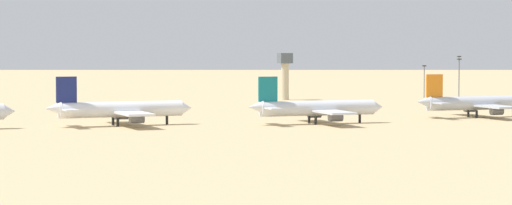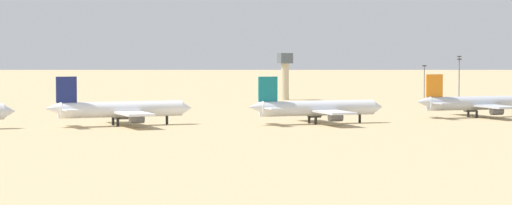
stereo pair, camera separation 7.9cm
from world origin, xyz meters
TOP-DOWN VIEW (x-y plane):
  - ground at (0.00, 0.00)m, footprint 4000.00×4000.00m
  - ridge_center at (509.65, 921.48)m, footprint 390.13×239.65m
  - parked_jet_navy_1 at (-58.05, 12.51)m, footprint 42.24×35.54m
  - parked_jet_teal_2 at (-3.14, 2.01)m, footprint 41.35×34.55m
  - parked_jet_orange_3 at (54.54, 12.62)m, footprint 41.08×34.36m
  - control_tower at (35.71, 135.38)m, footprint 5.20×5.20m
  - light_pole_west at (119.29, 140.79)m, footprint 1.80×0.50m
  - light_pole_mid at (96.62, 99.61)m, footprint 1.80×0.50m
  - light_pole_east at (97.70, 131.82)m, footprint 1.80×0.50m

SIDE VIEW (x-z plane):
  - ground at x=0.00m, z-range 0.00..0.00m
  - parked_jet_orange_3 at x=54.54m, z-range -2.34..11.27m
  - parked_jet_teal_2 at x=-3.14m, z-range -2.36..11.35m
  - parked_jet_navy_1 at x=-58.05m, z-range -2.40..11.55m
  - light_pole_east at x=97.70m, z-range 1.18..15.17m
  - light_pole_mid at x=96.62m, z-range 1.23..18.44m
  - light_pole_west at x=119.29m, z-range 1.24..19.05m
  - control_tower at x=35.71m, z-range 2.00..21.32m
  - ridge_center at x=509.65m, z-range 0.00..119.84m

